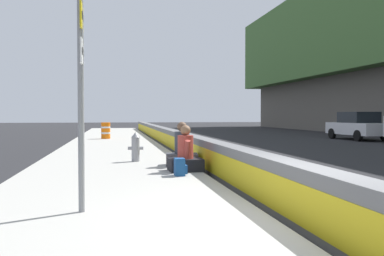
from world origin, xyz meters
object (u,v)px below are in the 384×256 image
(seated_person_middle, at_px, (182,152))
(parked_car_fourth, at_px, (358,126))
(backpack, at_px, (180,167))
(construction_barrel, at_px, (106,130))
(fire_hydrant, at_px, (136,146))
(seated_person_foreground, at_px, (185,157))
(route_sign_post, at_px, (81,66))

(seated_person_middle, bearing_deg, parked_car_fourth, -46.20)
(backpack, relative_size, parked_car_fourth, 0.09)
(seated_person_middle, bearing_deg, construction_barrel, 9.61)
(fire_hydrant, relative_size, seated_person_foreground, 0.77)
(route_sign_post, distance_m, seated_person_middle, 6.06)
(route_sign_post, bearing_deg, seated_person_middle, -23.32)
(seated_person_middle, distance_m, backpack, 1.98)
(construction_barrel, bearing_deg, fire_hydrant, -174.89)
(route_sign_post, distance_m, parked_car_fourth, 23.23)
(fire_hydrant, bearing_deg, seated_person_middle, -136.02)
(fire_hydrant, distance_m, construction_barrel, 12.56)
(backpack, bearing_deg, construction_barrel, 7.18)
(fire_hydrant, bearing_deg, backpack, -164.96)
(construction_barrel, bearing_deg, parked_car_fourth, -95.65)
(route_sign_post, xyz_separation_m, backpack, (3.39, -1.95, -1.90))
(route_sign_post, height_order, seated_person_middle, route_sign_post)
(fire_hydrant, bearing_deg, parked_car_fourth, -51.83)
(fire_hydrant, bearing_deg, construction_barrel, 5.11)
(route_sign_post, bearing_deg, fire_hydrant, -9.36)
(fire_hydrant, relative_size, construction_barrel, 0.93)
(seated_person_middle, distance_m, parked_car_fourth, 17.73)
(seated_person_foreground, xyz_separation_m, backpack, (-0.79, 0.26, -0.16))
(seated_person_foreground, height_order, parked_car_fourth, parked_car_fourth)
(seated_person_foreground, relative_size, parked_car_fourth, 0.25)
(backpack, xyz_separation_m, construction_barrel, (15.71, 1.98, 0.28))
(seated_person_foreground, xyz_separation_m, construction_barrel, (14.92, 2.24, 0.12))
(parked_car_fourth, bearing_deg, seated_person_middle, 133.80)
(seated_person_middle, height_order, backpack, seated_person_middle)
(fire_hydrant, height_order, seated_person_foreground, seated_person_foreground)
(seated_person_foreground, distance_m, seated_person_middle, 1.15)
(seated_person_foreground, relative_size, backpack, 2.86)
(seated_person_foreground, bearing_deg, route_sign_post, 152.20)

